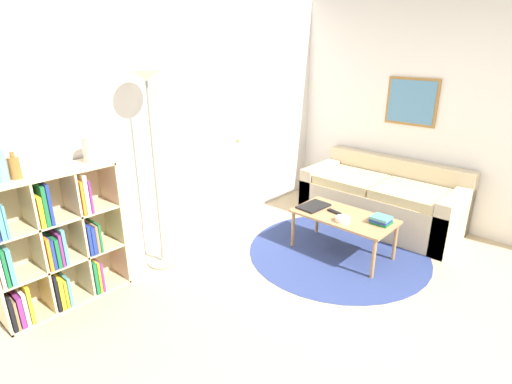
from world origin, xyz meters
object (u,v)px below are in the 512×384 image
at_px(couch, 383,200).
at_px(bottle_middle, 0,165).
at_px(coffee_table, 344,219).
at_px(floor_lamp, 149,108).
at_px(bowl, 343,219).
at_px(laptop, 313,206).
at_px(bottle_right, 15,167).
at_px(vase_on_shelf, 91,149).
at_px(bookshelf, 51,244).

distance_m(couch, bottle_middle, 3.90).
bearing_deg(couch, coffee_table, -177.24).
bearing_deg(floor_lamp, coffee_table, -41.33).
height_order(bowl, bottle_middle, bottle_middle).
height_order(laptop, bowl, bowl).
relative_size(floor_lamp, coffee_table, 1.84).
bearing_deg(bottle_right, vase_on_shelf, 0.82).
height_order(floor_lamp, coffee_table, floor_lamp).
xyz_separation_m(bookshelf, bowl, (2.19, -1.37, -0.10)).
bearing_deg(vase_on_shelf, bottle_middle, -178.23).
bearing_deg(bowl, couch, 5.94).
distance_m(floor_lamp, bowl, 2.08).
relative_size(coffee_table, vase_on_shelf, 4.80).
bearing_deg(bottle_right, laptop, -20.88).
distance_m(coffee_table, laptop, 0.36).
bearing_deg(coffee_table, floor_lamp, 138.67).
bearing_deg(bookshelf, couch, -20.56).
bearing_deg(coffee_table, couch, 2.76).
relative_size(coffee_table, bowl, 7.16).
xyz_separation_m(bowl, bottle_middle, (-2.42, 1.35, 0.81)).
height_order(bottle_middle, bottle_right, bottle_middle).
bearing_deg(bottle_right, floor_lamp, -3.98).
distance_m(bottle_middle, vase_on_shelf, 0.66).
xyz_separation_m(couch, coffee_table, (-1.00, -0.05, 0.10)).
bearing_deg(bottle_middle, bookshelf, 6.32).
bearing_deg(floor_lamp, couch, -26.08).
xyz_separation_m(bottle_middle, bottle_right, (0.09, 0.01, -0.04)).
xyz_separation_m(bookshelf, bottle_middle, (-0.23, -0.03, 0.72)).
distance_m(bowl, bottle_middle, 2.89).
relative_size(bottle_middle, bottle_right, 1.48).
bearing_deg(bottle_right, coffee_table, -27.45).
bearing_deg(vase_on_shelf, bottle_right, -179.18).
relative_size(floor_lamp, bowl, 13.16).
distance_m(bookshelf, bottle_right, 0.69).
bearing_deg(bottle_middle, bowl, -29.05).
bearing_deg(vase_on_shelf, coffee_table, -34.25).
xyz_separation_m(floor_lamp, couch, (2.37, -1.16, -1.25)).
bearing_deg(vase_on_shelf, laptop, -26.71).
xyz_separation_m(laptop, vase_on_shelf, (-1.87, 0.94, 0.81)).
height_order(floor_lamp, bottle_middle, floor_lamp).
bearing_deg(floor_lamp, bottle_right, 176.02).
distance_m(bottle_middle, bottle_right, 0.10).
bearing_deg(bookshelf, bowl, -31.98).
xyz_separation_m(bookshelf, floor_lamp, (0.96, -0.09, 0.99)).
relative_size(laptop, vase_on_shelf, 1.66).
distance_m(floor_lamp, coffee_table, 2.16).
relative_size(bookshelf, vase_on_shelf, 5.42).
xyz_separation_m(bottle_middle, vase_on_shelf, (0.66, 0.02, -0.02)).
height_order(bottle_middle, vase_on_shelf, bottle_middle).
bearing_deg(floor_lamp, vase_on_shelf, 170.83).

